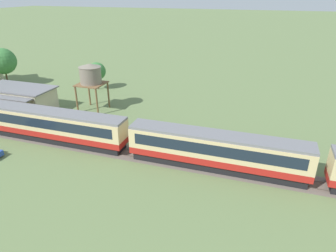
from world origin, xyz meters
The scene contains 6 objects.
passenger_train centered at (-16.45, -0.32, 2.37)m, with size 105.70×2.90×4.29m.
railway_track centered at (-26.64, -0.32, 0.01)m, with size 163.92×3.60×0.04m.
station_building centered at (-51.38, 7.78, 1.93)m, with size 12.06×7.11×3.81m.
water_tower centered at (-39.38, 11.21, 5.99)m, with size 4.25×4.25×7.83m.
yard_tree_0 centered at (-63.46, 17.26, 5.31)m, with size 5.19×5.19×7.92m.
yard_tree_1 centered at (-44.63, 21.65, 3.69)m, with size 3.51×3.51×5.46m.
Camera 1 is at (-12.65, -29.62, 18.53)m, focal length 32.00 mm.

